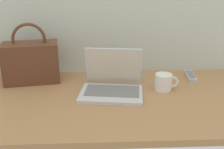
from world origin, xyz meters
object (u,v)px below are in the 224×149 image
at_px(remote_control_near, 191,76).
at_px(coffee_mug, 164,82).
at_px(laptop, 112,84).
at_px(handbag, 31,61).

bearing_deg(remote_control_near, coffee_mug, -139.98).
relative_size(coffee_mug, remote_control_near, 0.76).
height_order(laptop, handbag, handbag).
height_order(laptop, remote_control_near, laptop).
bearing_deg(laptop, handbag, 158.58).
relative_size(remote_control_near, handbag, 0.49).
relative_size(laptop, remote_control_near, 2.07).
relative_size(laptop, handbag, 1.02).
xyz_separation_m(coffee_mug, handbag, (-0.71, 0.16, 0.07)).
xyz_separation_m(laptop, remote_control_near, (0.47, 0.18, -0.03)).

